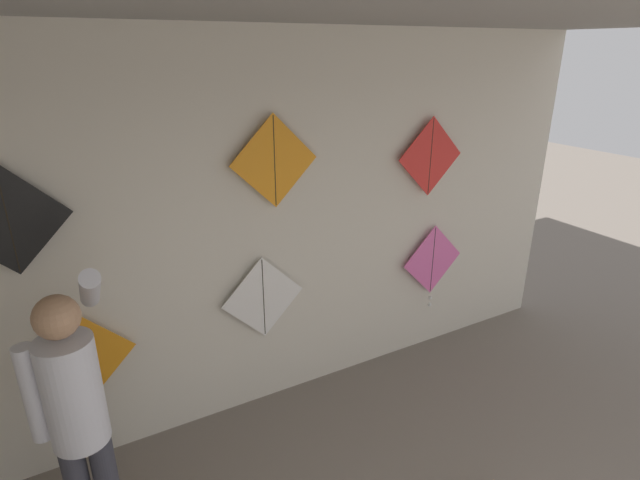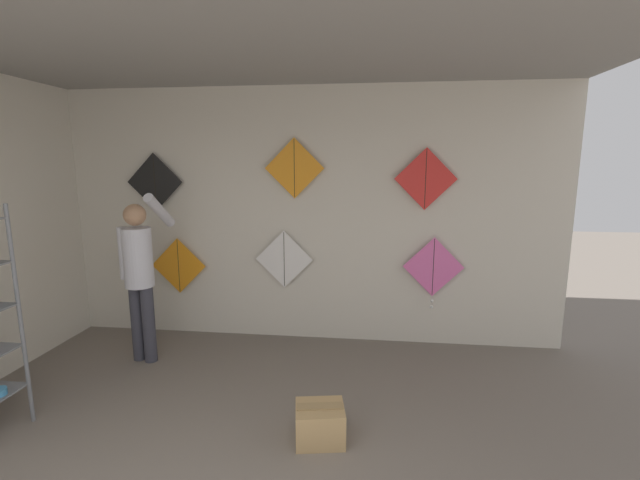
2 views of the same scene
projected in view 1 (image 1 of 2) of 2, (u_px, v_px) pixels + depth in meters
back_panel at (267, 232)px, 3.62m from camera, size 5.88×0.06×2.80m
shopkeeper at (77, 409)px, 2.50m from camera, size 0.43×0.56×1.71m
kite_0 at (83, 358)px, 3.15m from camera, size 0.65×0.01×0.65m
kite_1 at (263, 298)px, 3.68m from camera, size 0.65×0.01×0.65m
kite_2 at (432, 262)px, 4.44m from camera, size 0.65×0.04×0.78m
kite_3 at (8, 220)px, 2.71m from camera, size 0.65×0.01×0.65m
kite_4 at (274, 161)px, 3.37m from camera, size 0.65×0.01×0.65m
kite_5 at (431, 157)px, 4.04m from camera, size 0.65×0.01×0.65m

